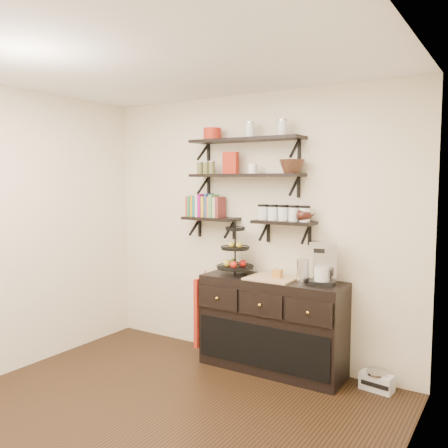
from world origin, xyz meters
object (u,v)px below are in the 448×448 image
sideboard (272,324)px  fruit_stand (236,256)px  coffee_maker (324,264)px  radio (377,381)px

sideboard → fruit_stand: size_ratio=2.62×
sideboard → fruit_stand: fruit_stand is taller
fruit_stand → coffee_maker: fruit_stand is taller
fruit_stand → radio: 1.72m
sideboard → fruit_stand: (-0.41, 0.00, 0.63)m
fruit_stand → sideboard: bearing=-0.6°
radio → sideboard: bearing=-166.9°
coffee_maker → sideboard: bearing=171.0°
coffee_maker → radio: bearing=-5.5°
sideboard → radio: 1.05m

